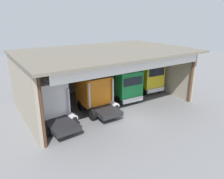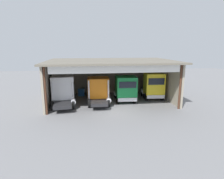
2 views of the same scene
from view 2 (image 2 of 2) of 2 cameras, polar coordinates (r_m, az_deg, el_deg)
ground_plane at (r=21.27m, az=1.16°, el=-6.66°), size 80.00×80.00×0.00m
workshop_shed at (r=25.69m, az=-0.64°, el=5.33°), size 15.84×10.51×5.36m
truck_white_left_bay at (r=23.82m, az=-14.35°, el=-0.23°), size 3.01×5.19×3.59m
truck_orange_center_bay at (r=23.92m, az=-4.04°, el=-0.16°), size 2.75×4.84×3.27m
truck_green_yard_outside at (r=24.80m, az=4.00°, el=0.38°), size 2.69×5.03×3.36m
truck_yellow_center_left_bay at (r=26.63m, az=12.10°, el=1.14°), size 2.69×4.93×3.59m
oil_drum at (r=28.86m, az=-9.49°, el=-0.78°), size 0.58×0.58×0.86m
tool_cart at (r=28.41m, az=-9.10°, el=-0.84°), size 0.90×0.60×1.00m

